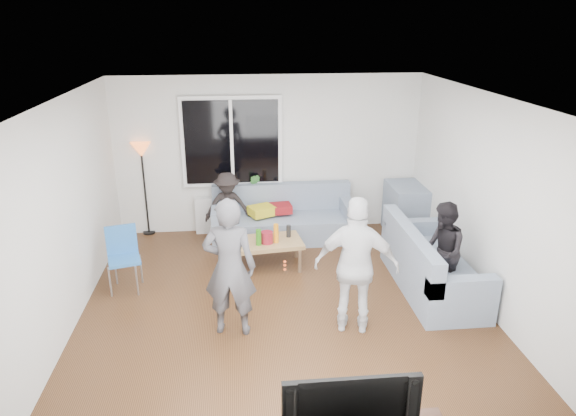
{
  "coord_description": "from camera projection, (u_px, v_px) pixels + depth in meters",
  "views": [
    {
      "loc": [
        -0.53,
        -5.57,
        3.43
      ],
      "look_at": [
        0.1,
        0.6,
        1.15
      ],
      "focal_mm": 32.35,
      "sensor_mm": 36.0,
      "label": 1
    }
  ],
  "objects": [
    {
      "name": "floor",
      "position": [
        285.0,
        313.0,
        6.44
      ],
      "size": [
        5.0,
        5.5,
        0.04
      ],
      "primitive_type": "cube",
      "color": "#56351C",
      "rests_on": "ground"
    },
    {
      "name": "ceiling",
      "position": [
        284.0,
        99.0,
        5.53
      ],
      "size": [
        5.0,
        5.5,
        0.04
      ],
      "primitive_type": "cube",
      "color": "white",
      "rests_on": "ground"
    },
    {
      "name": "wall_back",
      "position": [
        269.0,
        155.0,
        8.57
      ],
      "size": [
        5.0,
        0.04,
        2.6
      ],
      "primitive_type": "cube",
      "color": "silver",
      "rests_on": "ground"
    },
    {
      "name": "wall_front",
      "position": [
        325.0,
        363.0,
        3.4
      ],
      "size": [
        5.0,
        0.04,
        2.6
      ],
      "primitive_type": "cube",
      "color": "silver",
      "rests_on": "ground"
    },
    {
      "name": "wall_left",
      "position": [
        59.0,
        222.0,
        5.75
      ],
      "size": [
        0.04,
        5.5,
        2.6
      ],
      "primitive_type": "cube",
      "color": "silver",
      "rests_on": "ground"
    },
    {
      "name": "wall_right",
      "position": [
        493.0,
        206.0,
        6.23
      ],
      "size": [
        0.04,
        5.5,
        2.6
      ],
      "primitive_type": "cube",
      "color": "silver",
      "rests_on": "ground"
    },
    {
      "name": "window_frame",
      "position": [
        232.0,
        142.0,
        8.36
      ],
      "size": [
        1.62,
        0.06,
        1.47
      ],
      "primitive_type": "cube",
      "color": "white",
      "rests_on": "wall_back"
    },
    {
      "name": "window_glass",
      "position": [
        232.0,
        142.0,
        8.32
      ],
      "size": [
        1.5,
        0.02,
        1.35
      ],
      "primitive_type": "cube",
      "color": "black",
      "rests_on": "window_frame"
    },
    {
      "name": "window_mullion",
      "position": [
        232.0,
        142.0,
        8.31
      ],
      "size": [
        0.05,
        0.03,
        1.35
      ],
      "primitive_type": "cube",
      "color": "white",
      "rests_on": "window_frame"
    },
    {
      "name": "radiator",
      "position": [
        234.0,
        214.0,
        8.75
      ],
      "size": [
        1.3,
        0.12,
        0.62
      ],
      "primitive_type": "cube",
      "color": "silver",
      "rests_on": "floor"
    },
    {
      "name": "potted_plant",
      "position": [
        253.0,
        186.0,
        8.57
      ],
      "size": [
        0.25,
        0.21,
        0.4
      ],
      "primitive_type": "imported",
      "rotation": [
        0.0,
        0.0,
        -0.19
      ],
      "color": "#306F2C",
      "rests_on": "radiator"
    },
    {
      "name": "vase",
      "position": [
        228.0,
        193.0,
        8.57
      ],
      "size": [
        0.18,
        0.18,
        0.16
      ],
      "primitive_type": "imported",
      "rotation": [
        0.0,
        0.0,
        0.17
      ],
      "color": "silver",
      "rests_on": "radiator"
    },
    {
      "name": "sofa_back_section",
      "position": [
        283.0,
        214.0,
        8.43
      ],
      "size": [
        2.3,
        0.85,
        0.85
      ],
      "primitive_type": null,
      "color": "gray",
      "rests_on": "floor"
    },
    {
      "name": "sofa_right_section",
      "position": [
        433.0,
        259.0,
        6.87
      ],
      "size": [
        2.0,
        0.85,
        0.85
      ],
      "primitive_type": null,
      "rotation": [
        0.0,
        0.0,
        1.57
      ],
      "color": "gray",
      "rests_on": "floor"
    },
    {
      "name": "sofa_corner",
      "position": [
        414.0,
        210.0,
        8.64
      ],
      "size": [
        0.85,
        0.85,
        0.85
      ],
      "primitive_type": "cube",
      "color": "gray",
      "rests_on": "floor"
    },
    {
      "name": "cushion_yellow",
      "position": [
        262.0,
        211.0,
        8.35
      ],
      "size": [
        0.48,
        0.45,
        0.14
      ],
      "primitive_type": "cube",
      "rotation": [
        0.0,
        0.0,
        0.42
      ],
      "color": "gold",
      "rests_on": "sofa_back_section"
    },
    {
      "name": "cushion_red",
      "position": [
        280.0,
        208.0,
        8.45
      ],
      "size": [
        0.39,
        0.34,
        0.13
      ],
      "primitive_type": "cube",
      "rotation": [
        0.0,
        0.0,
        0.11
      ],
      "color": "maroon",
      "rests_on": "sofa_back_section"
    },
    {
      "name": "coffee_table",
      "position": [
        264.0,
        254.0,
        7.55
      ],
      "size": [
        1.16,
        0.73,
        0.4
      ],
      "primitive_type": "cube",
      "rotation": [
        0.0,
        0.0,
        0.12
      ],
      "color": "#A68350",
      "rests_on": "floor"
    },
    {
      "name": "pitcher",
      "position": [
        267.0,
        237.0,
        7.39
      ],
      "size": [
        0.17,
        0.17,
        0.17
      ],
      "primitive_type": "cylinder",
      "color": "maroon",
      "rests_on": "coffee_table"
    },
    {
      "name": "side_chair",
      "position": [
        124.0,
        260.0,
        6.82
      ],
      "size": [
        0.49,
        0.49,
        0.86
      ],
      "primitive_type": null,
      "rotation": [
        0.0,
        0.0,
        0.27
      ],
      "color": "#2967B3",
      "rests_on": "floor"
    },
    {
      "name": "floor_lamp",
      "position": [
        145.0,
        189.0,
        8.52
      ],
      "size": [
        0.32,
        0.32,
        1.56
      ],
      "primitive_type": null,
      "color": "orange",
      "rests_on": "floor"
    },
    {
      "name": "player_left",
      "position": [
        230.0,
        268.0,
        5.77
      ],
      "size": [
        0.65,
        0.47,
        1.64
      ],
      "primitive_type": "imported",
      "rotation": [
        0.0,
        0.0,
        3.0
      ],
      "color": "#46454A",
      "rests_on": "floor"
    },
    {
      "name": "player_right",
      "position": [
        357.0,
        266.0,
        5.81
      ],
      "size": [
        1.02,
        0.62,
        1.62
      ],
      "primitive_type": "imported",
      "rotation": [
        0.0,
        0.0,
        2.89
      ],
      "color": "silver",
      "rests_on": "floor"
    },
    {
      "name": "spectator_right",
      "position": [
        442.0,
        252.0,
        6.56
      ],
      "size": [
        0.59,
        0.7,
        1.29
      ],
      "primitive_type": "imported",
      "rotation": [
        0.0,
        0.0,
        -1.75
      ],
      "color": "black",
      "rests_on": "floor"
    },
    {
      "name": "spectator_back",
      "position": [
        228.0,
        207.0,
        8.32
      ],
      "size": [
        0.79,
        0.51,
        1.15
      ],
      "primitive_type": "imported",
      "rotation": [
        0.0,
        0.0,
        0.12
      ],
      "color": "black",
      "rests_on": "floor"
    },
    {
      "name": "television",
      "position": [
        348.0,
        402.0,
        3.87
      ],
      "size": [
        1.02,
        0.13,
        0.59
      ],
      "primitive_type": "imported",
      "color": "black",
      "rests_on": "tv_console"
    },
    {
      "name": "bottle_b",
      "position": [
        259.0,
        237.0,
        7.31
      ],
      "size": [
        0.08,
        0.08,
        0.23
      ],
      "primitive_type": "cylinder",
      "color": "#2B7916",
      "rests_on": "coffee_table"
    },
    {
      "name": "bottle_e",
      "position": [
        289.0,
        231.0,
        7.6
      ],
      "size": [
        0.07,
        0.07,
        0.18
      ],
      "primitive_type": "cylinder",
      "color": "black",
      "rests_on": "coffee_table"
    },
    {
      "name": "bottle_d",
      "position": [
        276.0,
        233.0,
        7.39
      ],
      "size": [
        0.07,
        0.07,
        0.28
      ],
      "primitive_type": "cylinder",
      "color": "orange",
      "rests_on": "coffee_table"
    }
  ]
}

